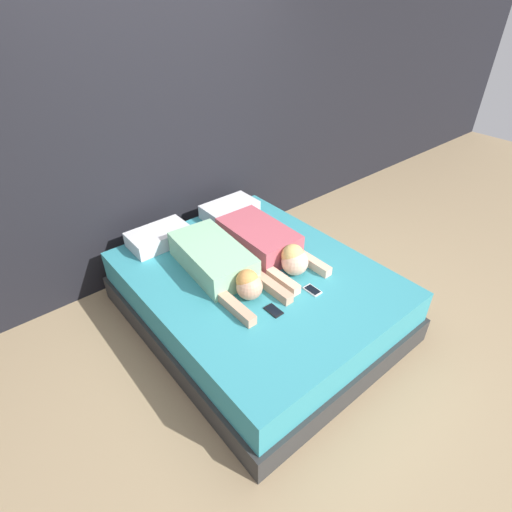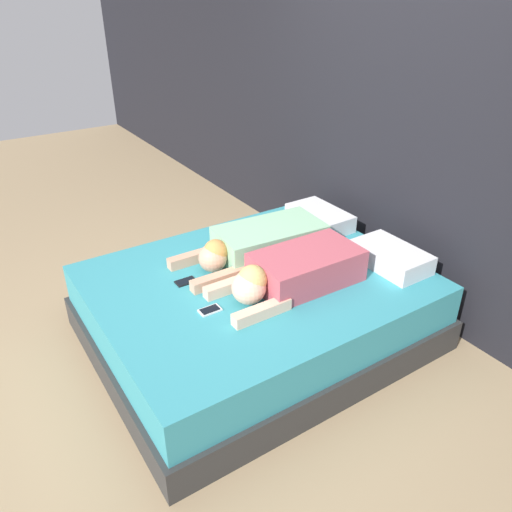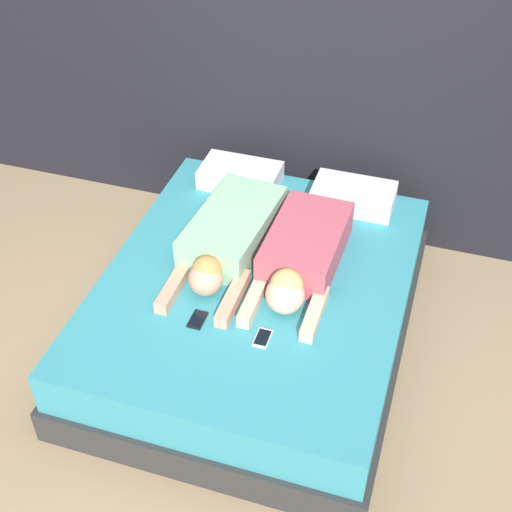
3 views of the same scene
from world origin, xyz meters
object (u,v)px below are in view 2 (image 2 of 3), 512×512
(person_left, at_px, (259,243))
(cell_phone_left, at_px, (186,282))
(pillow_head_right, at_px, (391,257))
(person_right, at_px, (293,272))
(cell_phone_right, at_px, (210,310))
(bed, at_px, (256,307))
(pillow_head_left, at_px, (320,218))

(person_left, xyz_separation_m, cell_phone_left, (0.03, -0.57, -0.09))
(pillow_head_right, distance_m, person_right, 0.71)
(person_left, xyz_separation_m, cell_phone_right, (0.39, -0.59, -0.09))
(bed, xyz_separation_m, cell_phone_left, (-0.18, -0.41, 0.24))
(pillow_head_right, xyz_separation_m, cell_phone_left, (-0.55, -1.23, -0.06))
(cell_phone_left, relative_size, cell_phone_right, 1.00)
(person_left, relative_size, person_right, 1.11)
(bed, height_order, pillow_head_right, pillow_head_right)
(pillow_head_right, xyz_separation_m, cell_phone_right, (-0.19, -1.25, -0.06))
(cell_phone_right, bearing_deg, cell_phone_left, 176.65)
(person_left, height_order, cell_phone_right, person_left)
(person_right, bearing_deg, cell_phone_left, -126.86)
(pillow_head_left, xyz_separation_m, cell_phone_right, (0.54, -1.25, -0.06))
(pillow_head_left, height_order, person_left, person_left)
(person_left, relative_size, cell_phone_right, 8.37)
(bed, distance_m, cell_phone_left, 0.51)
(cell_phone_right, bearing_deg, pillow_head_right, 81.12)
(cell_phone_right, bearing_deg, bed, 111.77)
(person_right, xyz_separation_m, cell_phone_right, (-0.05, -0.55, -0.10))
(cell_phone_left, bearing_deg, cell_phone_right, -3.35)
(bed, bearing_deg, cell_phone_left, -114.38)
(person_left, relative_size, cell_phone_left, 8.37)
(person_left, bearing_deg, bed, -37.20)
(person_right, bearing_deg, pillow_head_right, 77.87)
(person_left, xyz_separation_m, person_right, (0.43, -0.04, 0.01))
(bed, bearing_deg, pillow_head_left, 114.00)
(bed, relative_size, cell_phone_right, 16.26)
(bed, relative_size, person_left, 1.94)
(bed, bearing_deg, person_right, 30.61)
(pillow_head_left, height_order, cell_phone_right, pillow_head_left)
(pillow_head_left, height_order, cell_phone_left, pillow_head_left)
(person_right, bearing_deg, person_left, 175.15)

